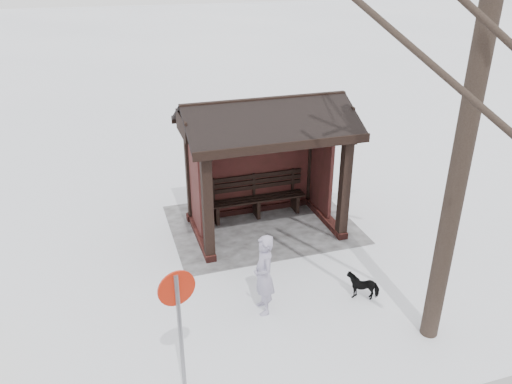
# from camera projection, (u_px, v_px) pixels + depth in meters

# --- Properties ---
(ground) EXTENTS (120.00, 120.00, 0.00)m
(ground) POSITION_uv_depth(u_px,v_px,m) (265.00, 228.00, 11.58)
(ground) COLOR white
(ground) RESTS_ON ground
(trampled_patch) EXTENTS (4.20, 3.20, 0.02)m
(trampled_patch) POSITION_uv_depth(u_px,v_px,m) (262.00, 224.00, 11.75)
(trampled_patch) COLOR gray
(trampled_patch) RESTS_ON ground
(bus_shelter) EXTENTS (3.60, 2.40, 3.09)m
(bus_shelter) POSITION_uv_depth(u_px,v_px,m) (263.00, 138.00, 10.79)
(bus_shelter) COLOR #351613
(bus_shelter) RESTS_ON ground
(pedestrian) EXTENTS (0.37, 0.56, 1.51)m
(pedestrian) POSITION_uv_depth(u_px,v_px,m) (264.00, 275.00, 8.59)
(pedestrian) COLOR #9C95AF
(pedestrian) RESTS_ON ground
(dog) EXTENTS (0.65, 0.47, 0.50)m
(dog) POSITION_uv_depth(u_px,v_px,m) (363.00, 285.00, 9.18)
(dog) COLOR black
(dog) RESTS_ON ground
(road_sign) EXTENTS (0.52, 0.15, 2.06)m
(road_sign) POSITION_uv_depth(u_px,v_px,m) (178.00, 306.00, 6.63)
(road_sign) COLOR gray
(road_sign) RESTS_ON ground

